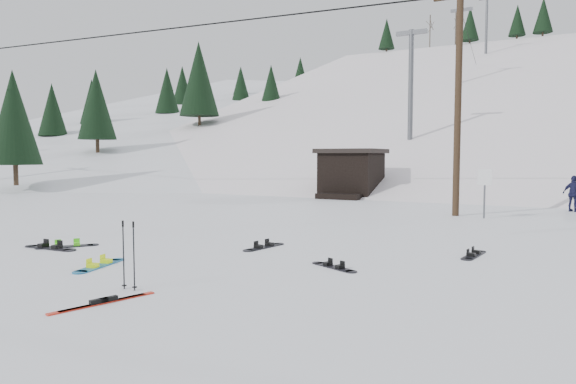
% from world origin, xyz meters
% --- Properties ---
extents(ground, '(200.00, 200.00, 0.00)m').
position_xyz_m(ground, '(0.00, 0.00, 0.00)').
color(ground, white).
rests_on(ground, ground).
extents(ski_slope, '(60.00, 85.24, 65.97)m').
position_xyz_m(ski_slope, '(0.00, 55.00, -12.00)').
color(ski_slope, white).
rests_on(ski_slope, ground).
extents(ridge_left, '(47.54, 95.03, 58.38)m').
position_xyz_m(ridge_left, '(-36.00, 48.00, -11.00)').
color(ridge_left, white).
rests_on(ridge_left, ground).
extents(treeline_left, '(20.00, 64.00, 10.00)m').
position_xyz_m(treeline_left, '(-34.00, 40.00, 0.00)').
color(treeline_left, black).
rests_on(treeline_left, ground).
extents(treeline_crest, '(50.00, 6.00, 10.00)m').
position_xyz_m(treeline_crest, '(0.00, 86.00, 0.00)').
color(treeline_crest, black).
rests_on(treeline_crest, ski_slope).
extents(utility_pole, '(2.00, 0.26, 9.00)m').
position_xyz_m(utility_pole, '(2.00, 14.00, 4.68)').
color(utility_pole, '#3A2819').
rests_on(utility_pole, ground).
extents(trail_sign, '(0.50, 0.09, 1.85)m').
position_xyz_m(trail_sign, '(3.10, 13.58, 1.27)').
color(trail_sign, '#595B60').
rests_on(trail_sign, ground).
extents(lift_hut, '(3.40, 4.10, 2.75)m').
position_xyz_m(lift_hut, '(-5.00, 20.94, 1.36)').
color(lift_hut, black).
rests_on(lift_hut, ground).
extents(lift_tower_near, '(2.20, 0.36, 8.00)m').
position_xyz_m(lift_tower_near, '(-4.00, 30.00, 7.86)').
color(lift_tower_near, '#595B60').
rests_on(lift_tower_near, ski_slope).
extents(lift_tower_mid, '(2.20, 0.36, 8.00)m').
position_xyz_m(lift_tower_mid, '(-4.00, 50.00, 14.36)').
color(lift_tower_mid, '#595B60').
rests_on(lift_tower_mid, ski_slope).
extents(lift_tower_far, '(2.20, 0.36, 8.00)m').
position_xyz_m(lift_tower_far, '(-4.00, 70.00, 20.86)').
color(lift_tower_far, '#595B60').
rests_on(lift_tower_far, ski_slope).
extents(hero_snowboard, '(0.58, 1.55, 0.11)m').
position_xyz_m(hero_snowboard, '(-3.00, 0.89, 0.03)').
color(hero_snowboard, '#186BA1').
rests_on(hero_snowboard, ground).
extents(hero_skis, '(0.60, 1.70, 0.09)m').
position_xyz_m(hero_skis, '(-0.76, -1.04, 0.03)').
color(hero_skis, '#AC2011').
rests_on(hero_skis, ground).
extents(ski_poles, '(0.33, 0.09, 1.21)m').
position_xyz_m(ski_poles, '(-1.03, -0.23, 0.62)').
color(ski_poles, black).
rests_on(ski_poles, ground).
extents(board_scatter_a, '(1.68, 0.37, 0.12)m').
position_xyz_m(board_scatter_a, '(-5.74, 1.77, 0.03)').
color(board_scatter_a, black).
rests_on(board_scatter_a, ground).
extents(board_scatter_b, '(0.47, 1.47, 0.10)m').
position_xyz_m(board_scatter_b, '(-1.05, 4.43, 0.03)').
color(board_scatter_b, black).
rests_on(board_scatter_b, ground).
extents(board_scatter_c, '(1.05, 1.25, 0.11)m').
position_xyz_m(board_scatter_c, '(-5.56, 2.14, 0.03)').
color(board_scatter_c, black).
rests_on(board_scatter_c, ground).
extents(board_scatter_d, '(1.19, 0.69, 0.09)m').
position_xyz_m(board_scatter_d, '(1.44, 3.08, 0.02)').
color(board_scatter_d, black).
rests_on(board_scatter_d, ground).
extents(board_scatter_f, '(0.41, 1.41, 0.10)m').
position_xyz_m(board_scatter_f, '(3.83, 5.80, 0.03)').
color(board_scatter_f, black).
rests_on(board_scatter_f, ground).
extents(skier_navy, '(0.97, 0.71, 1.52)m').
position_xyz_m(skier_navy, '(6.11, 17.83, 0.76)').
color(skier_navy, '#191A3E').
rests_on(skier_navy, ground).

